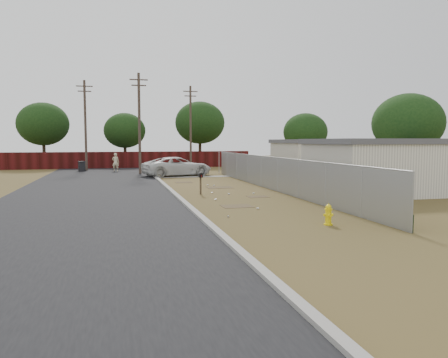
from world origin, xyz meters
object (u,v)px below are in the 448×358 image
object	(u,v)px
pickup_truck	(177,167)
pedestrian	(116,162)
mailbox	(201,177)
fire_hydrant	(328,215)
trash_bin	(82,166)

from	to	relation	value
pickup_truck	pedestrian	bearing A→B (deg)	20.70
pedestrian	mailbox	bearing A→B (deg)	114.63
fire_hydrant	trash_bin	size ratio (longest dim) A/B	0.77
mailbox	fire_hydrant	bearing A→B (deg)	-74.42
pickup_truck	fire_hydrant	bearing A→B (deg)	169.82
fire_hydrant	trash_bin	world-z (taller)	trash_bin
mailbox	trash_bin	xyz separation A→B (m)	(-7.79, 20.90, -0.46)
mailbox	pickup_truck	xyz separation A→B (m)	(0.51, 13.05, -0.17)
fire_hydrant	pedestrian	world-z (taller)	pedestrian
mailbox	pickup_truck	size ratio (longest dim) A/B	0.21
fire_hydrant	mailbox	size ratio (longest dim) A/B	0.62
pedestrian	fire_hydrant	bearing A→B (deg)	115.51
mailbox	pickup_truck	bearing A→B (deg)	87.76
pickup_truck	pedestrian	world-z (taller)	pedestrian
fire_hydrant	pickup_truck	bearing A→B (deg)	95.55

